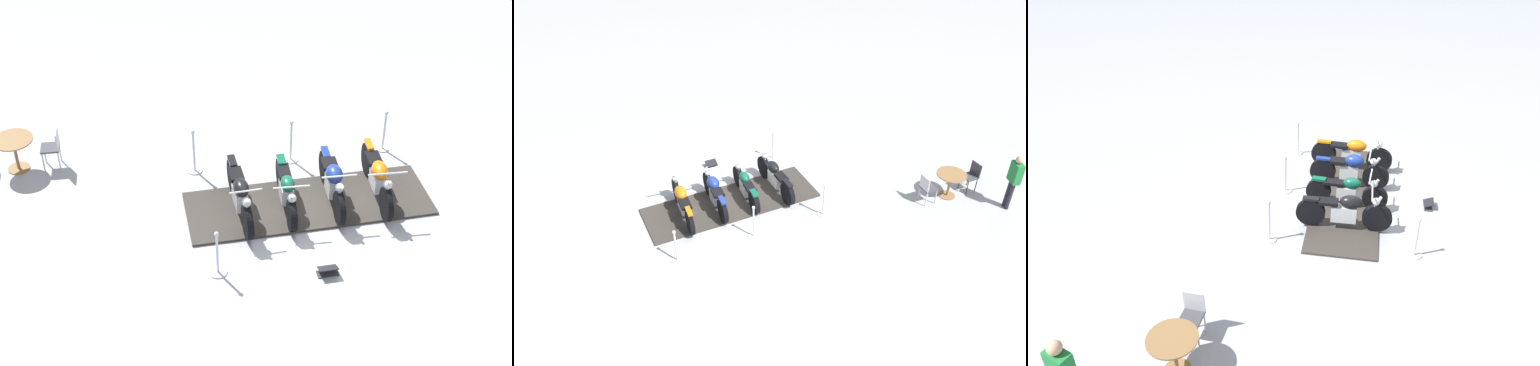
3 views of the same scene
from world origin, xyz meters
The scene contains 15 objects.
ground_plane centered at (0.00, 0.00, 0.00)m, with size 80.00×80.00×0.00m, color #A8AAB2.
display_platform centered at (0.00, 0.00, 0.03)m, with size 5.10×1.68×0.05m, color #38332D.
motorcycle_black centered at (-0.88, 1.15, 0.52)m, with size 1.87×1.46×1.02m.
motorcycle_forest centered at (-0.30, 0.38, 0.47)m, with size 1.81×1.22×0.93m.
motorcycle_navy centered at (0.26, -0.41, 0.55)m, with size 1.84×1.24×1.02m.
motorcycle_copper centered at (0.83, -1.19, 0.54)m, with size 1.99×1.34×1.04m.
stanchion_left_rear centered at (2.60, -0.79, 0.34)m, with size 0.31×0.31×1.02m.
stanchion_right_front centered at (-2.60, 0.79, 0.31)m, with size 0.34×0.34×1.01m.
stanchion_left_front centered at (0.04, 2.71, 0.35)m, with size 0.33×0.33×1.08m.
stanchion_left_mid centered at (1.32, 0.96, 0.32)m, with size 0.35×0.35×1.05m.
info_placard centered at (-1.76, -1.09, 0.07)m, with size 0.42×0.45×0.20m.
cafe_table centered at (-1.54, 6.30, 0.60)m, with size 0.87×0.87×0.79m.
cafe_chair_near_table centered at (-2.01, 6.97, 0.53)m, with size 0.56×0.56×0.91m.
cafe_chair_across_table centered at (-1.09, 5.61, 0.54)m, with size 0.55×0.55×0.91m.
bystander_person centered at (-1.27, 7.93, 1.06)m, with size 0.45×0.32×1.76m.
Camera 2 is at (12.00, 3.35, 9.71)m, focal length 37.41 mm.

